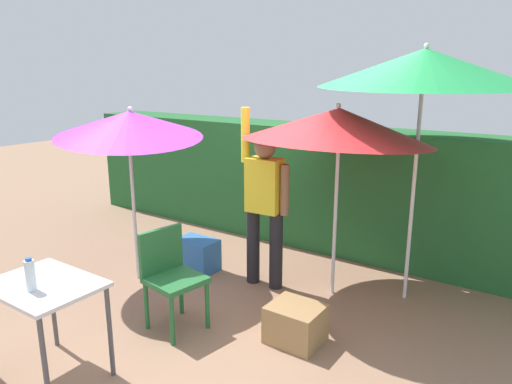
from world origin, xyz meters
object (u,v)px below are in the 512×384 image
bottle_water (30,275)px  person_vendor (265,201)px  umbrella_orange (129,124)px  umbrella_yellow (338,125)px  crate_cardboard (296,324)px  umbrella_rainbow (424,68)px  cooler_box (197,255)px  chair_plastic (171,273)px  folding_table (45,295)px

bottle_water → person_vendor: bearing=80.4°
umbrella_orange → bottle_water: bearing=-63.2°
umbrella_orange → umbrella_yellow: bearing=24.5°
umbrella_orange → bottle_water: 2.06m
umbrella_yellow → crate_cardboard: umbrella_yellow is taller
umbrella_rainbow → bottle_water: 3.64m
cooler_box → chair_plastic: bearing=-59.0°
umbrella_rainbow → folding_table: (-1.79, -2.77, -1.60)m
umbrella_rainbow → umbrella_yellow: 0.91m
umbrella_orange → folding_table: bearing=-62.9°
person_vendor → chair_plastic: person_vendor is taller
crate_cardboard → folding_table: 1.98m
umbrella_yellow → person_vendor: (-0.68, -0.24, -0.80)m
umbrella_orange → crate_cardboard: bearing=-3.7°
umbrella_orange → chair_plastic: 1.67m
crate_cardboard → cooler_box: bearing=158.5°
person_vendor → cooler_box: bearing=-172.2°
umbrella_rainbow → person_vendor: (-1.35, -0.55, -1.33)m
umbrella_orange → bottle_water: (0.85, -1.69, -0.83)m
chair_plastic → folding_table: chair_plastic is taller
umbrella_rainbow → umbrella_yellow: umbrella_rainbow is taller
bottle_water → umbrella_yellow: bearing=67.2°
chair_plastic → bottle_water: bottle_water is taller
umbrella_yellow → cooler_box: bearing=-167.1°
umbrella_orange → folding_table: size_ratio=2.43×
umbrella_rainbow → umbrella_orange: 2.91m
cooler_box → umbrella_yellow: bearing=12.9°
folding_table → umbrella_yellow: bearing=65.5°
umbrella_rainbow → chair_plastic: bearing=-132.2°
person_vendor → crate_cardboard: 1.37m
umbrella_rainbow → umbrella_orange: umbrella_rainbow is taller
umbrella_orange → cooler_box: umbrella_orange is taller
umbrella_orange → folding_table: (0.81, -1.58, -1.04)m
umbrella_rainbow → folding_table: umbrella_rainbow is taller
umbrella_rainbow → umbrella_orange: (-2.60, -1.19, -0.56)m
chair_plastic → folding_table: (-0.22, -1.04, 0.16)m
folding_table → bottle_water: bottle_water is taller
umbrella_yellow → folding_table: (-1.12, -2.45, -1.07)m
cooler_box → crate_cardboard: cooler_box is taller
umbrella_yellow → folding_table: bearing=-114.5°
umbrella_rainbow → person_vendor: umbrella_rainbow is taller
person_vendor → chair_plastic: (-0.21, -1.18, -0.42)m
umbrella_rainbow → person_vendor: 1.97m
crate_cardboard → bottle_water: 2.10m
crate_cardboard → umbrella_orange: bearing=176.3°
umbrella_rainbow → umbrella_yellow: size_ratio=1.26×
cooler_box → bottle_water: size_ratio=1.94×
umbrella_rainbow → person_vendor: bearing=-157.8°
crate_cardboard → folding_table: bearing=-131.3°
person_vendor → umbrella_yellow: bearing=19.0°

